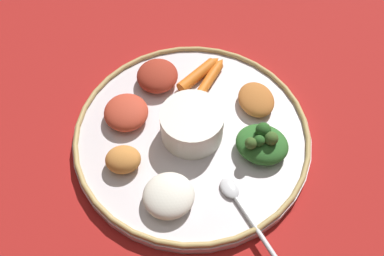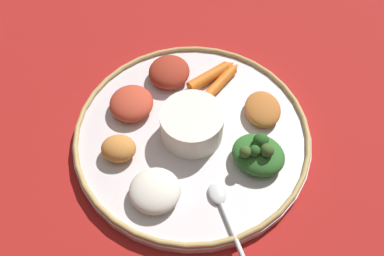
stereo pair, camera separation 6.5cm
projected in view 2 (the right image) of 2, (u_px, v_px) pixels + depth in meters
ground_plane at (192, 139)px, 0.68m from camera, size 2.40×2.40×0.00m
platter at (192, 136)px, 0.67m from camera, size 0.36×0.36×0.02m
platter_rim at (192, 132)px, 0.66m from camera, size 0.36×0.36×0.01m
center_bowl at (192, 124)px, 0.64m from camera, size 0.09×0.09×0.05m
spoon at (226, 215)px, 0.58m from camera, size 0.13×0.10×0.01m
greens_pile at (258, 154)px, 0.62m from camera, size 0.09×0.08×0.05m
carrot_near_spoon at (223, 80)px, 0.71m from camera, size 0.02×0.09×0.02m
carrot_outer at (212, 75)px, 0.72m from camera, size 0.05×0.09×0.02m
mound_chickpea at (263, 109)px, 0.67m from camera, size 0.09×0.09×0.02m
mound_berbere_red at (131, 103)px, 0.68m from camera, size 0.10×0.10×0.03m
mound_squash at (119, 149)px, 0.63m from camera, size 0.07×0.06×0.03m
mound_rice_white at (155, 191)px, 0.59m from camera, size 0.10×0.10×0.03m
mound_beet at (169, 72)px, 0.71m from camera, size 0.09×0.09×0.03m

